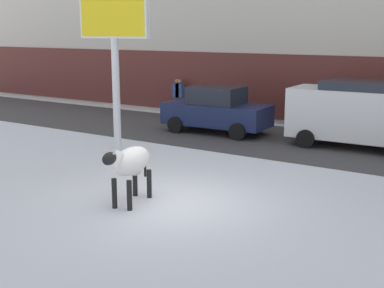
% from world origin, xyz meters
% --- Properties ---
extents(ground_plane, '(120.00, 120.00, 0.00)m').
position_xyz_m(ground_plane, '(0.00, 0.00, 0.00)').
color(ground_plane, white).
extents(road_strip, '(60.00, 5.60, 0.01)m').
position_xyz_m(road_strip, '(0.00, 7.87, 0.00)').
color(road_strip, '#423F3F').
rests_on(road_strip, ground).
extents(cow_holstein, '(0.85, 1.94, 1.54)m').
position_xyz_m(cow_holstein, '(-0.76, -0.55, 1.00)').
color(cow_holstein, silver).
rests_on(cow_holstein, ground).
extents(billboard, '(2.53, 0.45, 5.56)m').
position_xyz_m(billboard, '(-4.34, 3.10, 4.31)').
color(billboard, silver).
rests_on(billboard, ground).
extents(car_navy_sedan, '(4.26, 2.10, 1.84)m').
position_xyz_m(car_navy_sedan, '(-3.46, 8.01, 0.91)').
color(car_navy_sedan, '#19234C').
rests_on(car_navy_sedan, ground).
extents(car_white_van, '(4.66, 2.25, 2.32)m').
position_xyz_m(car_white_van, '(2.01, 8.35, 1.24)').
color(car_white_van, white).
rests_on(car_white_van, ground).
extents(pedestrian_near_billboard, '(0.36, 0.24, 1.73)m').
position_xyz_m(pedestrian_near_billboard, '(-7.04, 10.66, 0.88)').
color(pedestrian_near_billboard, '#282833').
rests_on(pedestrian_near_billboard, ground).
extents(pedestrian_by_cars, '(0.36, 0.24, 1.73)m').
position_xyz_m(pedestrian_by_cars, '(-1.33, 10.66, 0.88)').
color(pedestrian_by_cars, '#282833').
rests_on(pedestrian_by_cars, ground).
extents(pedestrian_far_left, '(0.36, 0.24, 1.73)m').
position_xyz_m(pedestrian_far_left, '(-7.20, 10.66, 0.88)').
color(pedestrian_far_left, '#282833').
rests_on(pedestrian_far_left, ground).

